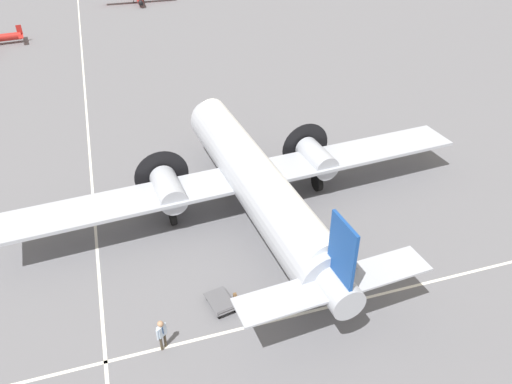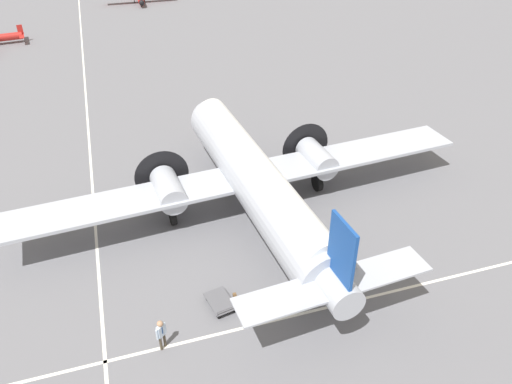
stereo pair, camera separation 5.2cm
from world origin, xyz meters
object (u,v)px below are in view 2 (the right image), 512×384
at_px(suitcase_near_door, 236,300).
at_px(baggage_cart, 220,302).
at_px(airliner_main, 253,176).
at_px(crew_foreground, 161,332).

bearing_deg(suitcase_near_door, baggage_cart, -97.81).
relative_size(airliner_main, crew_foreground, 16.64).
distance_m(crew_foreground, suitcase_near_door, 4.03).
bearing_deg(airliner_main, suitcase_near_door, 151.96).
distance_m(crew_foreground, baggage_cart, 3.43).
xyz_separation_m(crew_foreground, suitcase_near_door, (-1.50, 3.66, -0.76)).
bearing_deg(crew_foreground, airliner_main, -166.41).
height_order(crew_foreground, baggage_cart, crew_foreground).
bearing_deg(crew_foreground, suitcase_near_door, 164.74).
relative_size(crew_foreground, suitcase_near_door, 3.04).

